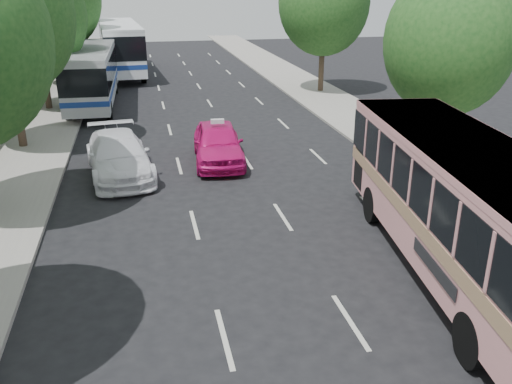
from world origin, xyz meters
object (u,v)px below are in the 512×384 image
object	(u,v)px
pink_bus	(461,195)
tour_coach_rear	(120,44)
pink_taxi	(218,143)
tour_coach_front	(92,71)
white_pickup	(119,155)

from	to	relation	value
pink_bus	tour_coach_rear	distance (m)	36.33
tour_coach_rear	pink_taxi	bearing A→B (deg)	-84.24
pink_taxi	tour_coach_front	distance (m)	14.09
pink_bus	white_pickup	size ratio (longest dim) A/B	2.00
pink_bus	pink_taxi	size ratio (longest dim) A/B	2.26
white_pickup	tour_coach_front	size ratio (longest dim) A/B	0.49
tour_coach_rear	pink_bus	bearing A→B (deg)	-79.75
tour_coach_front	tour_coach_rear	xyz separation A→B (m)	(1.51, 11.93, 0.35)
white_pickup	tour_coach_rear	xyz separation A→B (m)	(-0.22, 25.52, 1.62)
pink_taxi	tour_coach_rear	distance (m)	25.13
pink_bus	tour_coach_front	world-z (taller)	pink_bus
tour_coach_front	tour_coach_rear	distance (m)	12.03
pink_taxi	tour_coach_front	world-z (taller)	tour_coach_front
pink_bus	tour_coach_rear	size ratio (longest dim) A/B	0.82
tour_coach_front	pink_taxi	bearing A→B (deg)	-64.69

